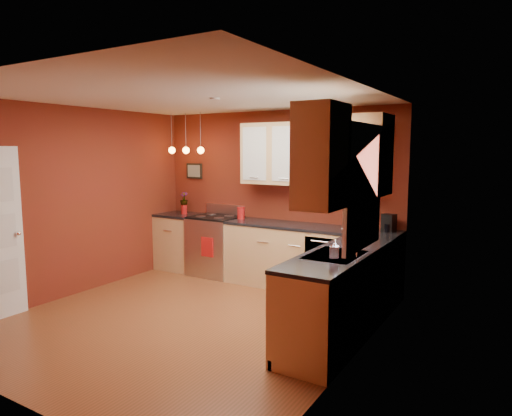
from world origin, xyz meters
The scene contains 26 objects.
floor centered at (0.00, 0.00, 0.00)m, with size 4.20×4.20×0.00m, color brown.
ceiling centered at (0.00, 0.00, 2.60)m, with size 4.00×4.20×0.02m, color beige.
wall_back centered at (0.00, 2.10, 1.30)m, with size 4.00×0.02×2.60m, color maroon.
wall_front centered at (0.00, -2.10, 1.30)m, with size 4.00×0.02×2.60m, color maroon.
wall_left centered at (-2.00, 0.00, 1.30)m, with size 0.02×4.20×2.60m, color maroon.
wall_right centered at (2.00, 0.00, 1.30)m, with size 0.02×4.20×2.60m, color maroon.
base_cabinets_back_left centered at (-1.65, 1.80, 0.45)m, with size 0.70×0.60×0.90m, color tan.
base_cabinets_back_right centered at (0.73, 1.80, 0.45)m, with size 2.54×0.60×0.90m, color tan.
base_cabinets_right centered at (1.70, 0.45, 0.45)m, with size 0.60×2.10×0.90m, color tan.
counter_back_left centered at (-1.65, 1.80, 0.92)m, with size 0.70×0.62×0.04m, color black.
counter_back_right centered at (0.73, 1.80, 0.92)m, with size 2.54×0.62×0.04m, color black.
counter_right centered at (1.70, 0.45, 0.92)m, with size 0.62×2.10×0.04m, color black.
gas_range centered at (-0.92, 1.80, 0.48)m, with size 0.76×0.64×1.11m.
dishwasher_front centered at (1.10, 1.51, 0.45)m, with size 0.60×0.02×0.80m, color #B8B7BC.
sink centered at (1.70, 0.30, 0.92)m, with size 0.50×0.70×0.33m.
window centered at (1.97, 0.30, 1.69)m, with size 0.06×1.02×1.22m.
upper_cabinets_back centered at (0.60, 1.93, 1.95)m, with size 2.00×0.35×0.90m, color tan.
upper_cabinets_right centered at (1.82, 0.32, 1.95)m, with size 0.35×1.95×0.90m, color tan.
wall_picture centered at (-1.55, 2.08, 1.65)m, with size 0.32×0.03×0.26m, color black.
pendant_lights centered at (-1.45, 1.75, 2.01)m, with size 0.71×0.11×0.66m.
red_canister centered at (-0.45, 1.84, 1.03)m, with size 0.12×0.12×0.19m.
red_vase centered at (-1.57, 1.81, 1.02)m, with size 0.10×0.10×0.16m, color #B51413.
flowers centered at (-1.57, 1.81, 1.19)m, with size 0.13×0.13×0.23m, color #B51413.
coffee_maker centered at (1.81, 1.92, 1.05)m, with size 0.19×0.19×0.23m.
soap_pump centered at (1.78, 0.09, 1.04)m, with size 0.09×0.09×0.20m, color white.
dish_towel centered at (-0.83, 1.47, 0.52)m, with size 0.22×0.02×0.30m, color #B51413.
Camera 1 is at (3.37, -4.03, 2.01)m, focal length 32.00 mm.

